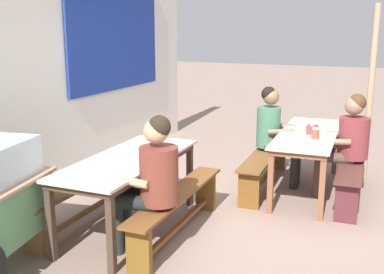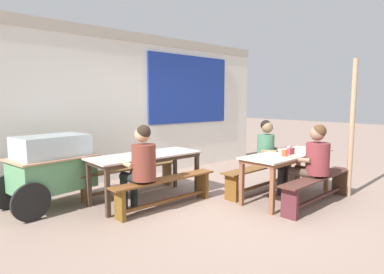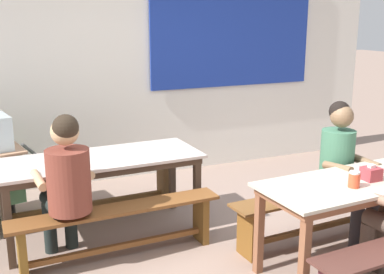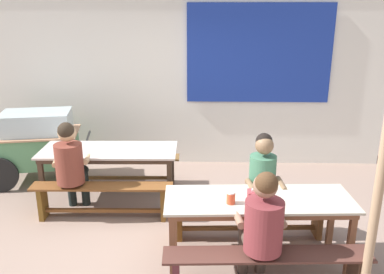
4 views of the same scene
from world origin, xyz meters
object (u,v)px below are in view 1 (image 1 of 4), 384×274
bench_far_back (86,193)px  tissue_box (312,129)px  person_near_front (347,139)px  wooden_support_post (370,94)px  dining_table_far (129,165)px  person_right_near_table (275,130)px  bench_far_front (177,208)px  bench_near_front (351,172)px  bench_near_back (265,163)px  condiment_jar (315,133)px  person_left_back_turned (151,176)px  dining_table_near (308,138)px

bench_far_back → tissue_box: (1.80, -1.98, 0.49)m
person_near_front → wooden_support_post: size_ratio=0.55×
person_near_front → dining_table_far: bearing=134.1°
person_right_near_table → person_near_front: size_ratio=1.01×
bench_far_front → bench_near_front: size_ratio=0.93×
dining_table_far → bench_near_back: 2.06m
bench_far_front → bench_near_back: (1.80, -0.38, -0.01)m
tissue_box → condiment_jar: tissue_box is taller
dining_table_far → person_left_back_turned: (-0.37, -0.46, 0.05)m
bench_far_back → bench_near_back: same height
bench_near_front → tissue_box: (-0.08, 0.47, 0.50)m
dining_table_near → bench_near_back: dining_table_near is taller
dining_table_far → person_right_near_table: size_ratio=1.45×
bench_near_front → person_left_back_turned: bearing=146.6°
person_near_front → wooden_support_post: wooden_support_post is taller
dining_table_far → condiment_jar: condiment_jar is taller
dining_table_near → tissue_box: 0.15m
person_right_near_table → wooden_support_post: wooden_support_post is taller
dining_table_near → person_left_back_turned: 2.41m
bench_near_front → person_right_near_table: size_ratio=1.50×
bench_far_back → tissue_box: size_ratio=14.40×
person_left_back_turned → person_near_front: 2.60m
person_right_near_table → dining_table_far: bearing=153.6°
bench_far_back → bench_near_front: size_ratio=0.98×
dining_table_far → tissue_box: bearing=-39.4°
bench_near_back → person_left_back_turned: 2.27m
condiment_jar → bench_far_back: bearing=127.2°
dining_table_near → person_near_front: (-0.03, -0.45, 0.05)m
condiment_jar → bench_far_front: bearing=146.5°
dining_table_far → wooden_support_post: (2.72, -2.03, 0.47)m
bench_far_back → bench_far_front: same height
dining_table_far → person_right_near_table: person_right_near_table is taller
dining_table_near → person_near_front: person_near_front is taller
dining_table_far → person_right_near_table: 2.18m
bench_near_front → tissue_box: bearing=99.6°
tissue_box → condiment_jar: 0.25m
person_left_back_turned → bench_near_front: bearing=-33.4°
bench_near_front → wooden_support_post: 1.21m
dining_table_near → person_left_back_turned: (-2.21, 0.96, 0.06)m
bench_near_front → person_left_back_turned: size_ratio=1.49×
dining_table_near → person_left_back_turned: bearing=156.6°
person_left_back_turned → dining_table_near: bearing=-23.4°
dining_table_far → tissue_box: tissue_box is taller
bench_far_back → person_near_front: size_ratio=1.49×
bench_far_front → bench_near_front: 2.33m
bench_far_front → person_near_front: (1.80, -1.35, 0.41)m
bench_far_front → tissue_box: 2.07m
condiment_jar → bench_near_front: bearing=-51.6°
person_left_back_turned → person_near_front: bearing=-32.8°
person_left_back_turned → person_near_front: person_left_back_turned is taller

